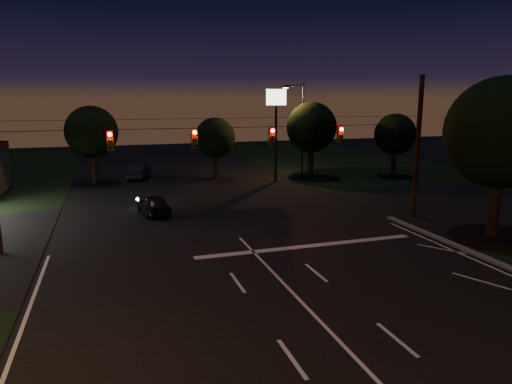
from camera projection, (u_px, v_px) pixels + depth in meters
name	position (u px, v px, depth m)	size (l,w,h in m)	color
cross_street_right	(497.00, 205.00, 33.03)	(20.00, 16.00, 0.02)	black
stop_bar	(308.00, 246.00, 23.74)	(12.00, 0.50, 0.01)	silver
utility_pole_right	(413.00, 217.00, 29.70)	(0.30, 0.30, 9.00)	black
utility_pole_left	(1.00, 254.00, 22.51)	(0.28, 0.28, 8.00)	black
signal_span	(234.00, 137.00, 24.97)	(24.00, 0.40, 1.56)	black
pole_sign_right	(276.00, 114.00, 41.25)	(1.80, 0.30, 8.40)	black
street_light_right_far	(300.00, 123.00, 44.29)	(2.20, 0.35, 9.00)	black
tree_right_near	(500.00, 134.00, 24.52)	(6.00, 6.00, 8.76)	black
tree_far_b	(92.00, 132.00, 40.64)	(4.60, 4.60, 6.98)	black
tree_far_c	(215.00, 138.00, 43.12)	(3.80, 3.80, 5.86)	black
tree_far_d	(311.00, 128.00, 43.80)	(4.80, 4.80, 7.30)	black
tree_far_e	(395.00, 135.00, 44.45)	(4.00, 4.00, 6.18)	black
car_oncoming_a	(153.00, 204.00, 30.22)	(1.57, 3.90, 1.33)	black
car_oncoming_b	(139.00, 171.00, 43.82)	(1.52, 4.37, 1.44)	black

